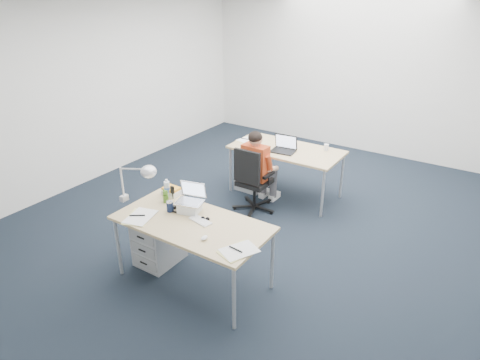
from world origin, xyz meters
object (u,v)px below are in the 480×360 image
Objects in this scene: cordless_phone at (172,192)px; wireless_keyboard at (200,221)px; desk_lamp at (132,182)px; desk_near at (192,226)px; desk_far at (286,152)px; can_koozie at (170,206)px; drawer_pedestal_near at (159,240)px; seated_person at (260,169)px; silver_laptop at (189,199)px; headphones at (178,209)px; sunglasses at (205,219)px; far_cup at (326,147)px; office_chair at (253,193)px; book_stack at (171,191)px; computer_mouse at (204,238)px; water_bottle at (167,188)px; drawer_pedestal_far at (253,171)px; bear_figurine at (166,196)px; dark_laptop at (283,144)px.

wireless_keyboard is at bearing -15.82° from cordless_phone.
desk_near is at bearing 16.70° from desk_lamp.
can_koozie is (-0.16, -2.33, 0.11)m from desk_far.
desk_near reaches higher than drawer_pedestal_near.
drawer_pedestal_near is (-0.26, -1.79, -0.30)m from seated_person.
silver_laptop is (0.15, -1.70, 0.31)m from seated_person.
headphones reaches higher than sunglasses.
far_cup is at bearing 95.44° from wireless_keyboard.
office_chair is 1.46m from book_stack.
computer_mouse is 0.92× the size of far_cup.
water_bottle is at bearing -101.22° from desk_far.
silver_laptop is at bearing -83.66° from seated_person.
computer_mouse reaches higher than desk_far.
silver_laptop reaches higher than wireless_keyboard.
drawer_pedestal_near is 0.56m from can_koozie.
drawer_pedestal_far is 6.39× the size of computer_mouse.
book_stack is (-0.27, -1.50, 0.20)m from seated_person.
computer_mouse is 0.89m from bear_figurine.
dark_laptop is at bearing 89.54° from headphones.
office_chair is 1.94m from desk_lamp.
wireless_keyboard is 0.59m from bear_figurine.
bear_figurine is 2.09m from dark_laptop.
drawer_pedestal_far is 2.17× the size of wireless_keyboard.
silver_laptop reaches higher than can_koozie.
headphones is (0.28, 0.05, 0.47)m from drawer_pedestal_near.
bear_figurine is at bearing -98.58° from desk_far.
dark_laptop reaches higher than sunglasses.
drawer_pedestal_near is at bearing 156.68° from computer_mouse.
silver_laptop is at bearing -84.78° from office_chair.
dark_laptop is at bearing 93.94° from desk_near.
office_chair is 1.64m from drawer_pedestal_near.
book_stack is at bearing 148.78° from desk_near.
book_stack is at bearing 93.89° from drawer_pedestal_near.
office_chair is 8.06× the size of can_koozie.
far_cup reaches higher than sunglasses.
book_stack is at bearing 122.20° from bear_figurine.
office_chair is 4.51× the size of water_bottle.
bear_figurine is at bearing -54.80° from water_bottle.
desk_far is at bearing 6.26° from drawer_pedestal_far.
drawer_pedestal_near is (-0.56, 0.07, -0.41)m from desk_near.
silver_laptop reaches higher than far_cup.
desk_lamp is at bearing -160.95° from wireless_keyboard.
dark_laptop reaches higher than drawer_pedestal_far.
far_cup reaches higher than desk_near.
far_cup is (0.84, 2.45, -0.03)m from bear_figurine.
drawer_pedestal_far is 2.39m from sunglasses.
silver_laptop is 0.39m from cordless_phone.
seated_person is at bearing 81.87° from drawer_pedestal_near.
desk_lamp reaches higher than desk_far.
dark_laptop is (0.35, 2.06, 0.04)m from bear_figurine.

